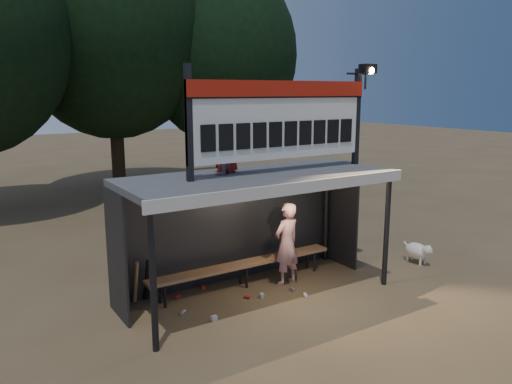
% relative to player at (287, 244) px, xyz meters
% --- Properties ---
extents(ground, '(80.00, 80.00, 0.00)m').
position_rel_player_xyz_m(ground, '(-0.79, -0.19, -0.83)').
color(ground, brown).
rests_on(ground, ground).
extents(player, '(0.66, 0.50, 1.65)m').
position_rel_player_xyz_m(player, '(0.00, 0.00, 0.00)').
color(player, silver).
rests_on(player, ground).
extents(child_a, '(0.66, 0.63, 1.07)m').
position_rel_player_xyz_m(child_a, '(-1.38, 0.15, 2.03)').
color(child_a, gray).
rests_on(child_a, dugout_shelter).
extents(child_b, '(0.52, 0.34, 1.06)m').
position_rel_player_xyz_m(child_b, '(-1.18, 0.29, 2.02)').
color(child_b, maroon).
rests_on(child_b, dugout_shelter).
extents(dugout_shelter, '(5.10, 2.08, 2.32)m').
position_rel_player_xyz_m(dugout_shelter, '(-0.79, 0.05, 1.02)').
color(dugout_shelter, '#424245').
rests_on(dugout_shelter, ground).
extents(scoreboard_assembly, '(4.10, 0.27, 1.99)m').
position_rel_player_xyz_m(scoreboard_assembly, '(-0.23, -0.20, 2.50)').
color(scoreboard_assembly, black).
rests_on(scoreboard_assembly, dugout_shelter).
extents(bench, '(4.00, 0.35, 0.48)m').
position_rel_player_xyz_m(bench, '(-0.79, 0.36, -0.39)').
color(bench, '#946946').
rests_on(bench, ground).
extents(tree_mid, '(7.22, 7.22, 10.36)m').
position_rel_player_xyz_m(tree_mid, '(0.21, 11.31, 5.34)').
color(tree_mid, '#302015').
rests_on(tree_mid, ground).
extents(tree_right, '(6.08, 6.08, 8.72)m').
position_rel_player_xyz_m(tree_right, '(4.21, 10.31, 4.36)').
color(tree_right, black).
rests_on(tree_right, ground).
extents(dog, '(0.36, 0.81, 0.49)m').
position_rel_player_xyz_m(dog, '(3.20, -0.61, -0.55)').
color(dog, white).
rests_on(dog, ground).
extents(bats, '(0.48, 0.33, 0.84)m').
position_rel_player_xyz_m(bats, '(-2.87, 0.63, -0.40)').
color(bats, olive).
rests_on(bats, ground).
extents(litter, '(2.37, 1.49, 0.08)m').
position_rel_player_xyz_m(litter, '(-1.27, -0.17, -0.79)').
color(litter, '#A2201B').
rests_on(litter, ground).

